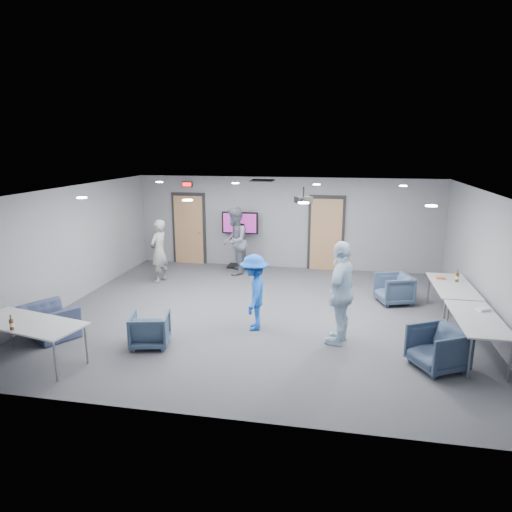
% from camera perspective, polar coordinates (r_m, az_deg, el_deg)
% --- Properties ---
extents(floor, '(9.00, 9.00, 0.00)m').
position_cam_1_polar(floor, '(10.11, 0.78, -7.20)').
color(floor, '#3C3E44').
rests_on(floor, ground).
extents(ceiling, '(9.00, 9.00, 0.00)m').
position_cam_1_polar(ceiling, '(9.49, 0.83, 8.21)').
color(ceiling, white).
rests_on(ceiling, wall_back).
extents(wall_back, '(9.00, 0.02, 2.70)m').
position_cam_1_polar(wall_back, '(13.59, 3.73, 4.13)').
color(wall_back, slate).
rests_on(wall_back, floor).
extents(wall_front, '(9.00, 0.02, 2.70)m').
position_cam_1_polar(wall_front, '(5.99, -5.91, -8.56)').
color(wall_front, slate).
rests_on(wall_front, floor).
extents(wall_left, '(0.02, 8.00, 2.70)m').
position_cam_1_polar(wall_left, '(11.37, -22.15, 1.23)').
color(wall_left, slate).
rests_on(wall_left, floor).
extents(wall_right, '(0.02, 8.00, 2.70)m').
position_cam_1_polar(wall_right, '(10.00, 27.12, -0.90)').
color(wall_right, slate).
rests_on(wall_right, floor).
extents(door_left, '(1.06, 0.17, 2.24)m').
position_cam_1_polar(door_left, '(14.27, -8.37, 3.32)').
color(door_left, black).
rests_on(door_left, wall_back).
extents(door_right, '(1.06, 0.17, 2.24)m').
position_cam_1_polar(door_right, '(13.51, 8.75, 2.72)').
color(door_right, black).
rests_on(door_right, wall_back).
extents(exit_sign, '(0.32, 0.08, 0.16)m').
position_cam_1_polar(exit_sign, '(14.07, -8.59, 8.85)').
color(exit_sign, black).
rests_on(exit_sign, wall_back).
extents(hvac_diffuser, '(0.60, 0.60, 0.03)m').
position_cam_1_polar(hvac_diffuser, '(12.32, 0.79, 9.42)').
color(hvac_diffuser, black).
rests_on(hvac_diffuser, ceiling).
extents(downlights, '(6.18, 3.78, 0.02)m').
position_cam_1_polar(downlights, '(9.49, 0.83, 8.12)').
color(downlights, white).
rests_on(downlights, ceiling).
extents(person_a, '(0.54, 0.70, 1.70)m').
position_cam_1_polar(person_a, '(12.46, -12.04, 0.61)').
color(person_a, gray).
rests_on(person_a, floor).
extents(person_b, '(0.77, 0.97, 1.91)m').
position_cam_1_polar(person_b, '(12.93, -2.67, 1.87)').
color(person_b, slate).
rests_on(person_b, floor).
extents(person_c, '(0.78, 1.23, 1.94)m').
position_cam_1_polar(person_c, '(8.54, 10.57, -4.54)').
color(person_c, silver).
rests_on(person_c, floor).
extents(person_d, '(0.67, 1.04, 1.53)m').
position_cam_1_polar(person_d, '(9.07, -0.25, -4.56)').
color(person_d, blue).
rests_on(person_d, floor).
extents(chair_right_a, '(0.94, 0.93, 0.69)m').
position_cam_1_polar(chair_right_a, '(11.12, 16.86, -3.98)').
color(chair_right_a, '#394A64').
rests_on(chair_right_a, floor).
extents(chair_right_c, '(1.05, 1.04, 0.71)m').
position_cam_1_polar(chair_right_c, '(8.22, 21.75, -10.68)').
color(chair_right_c, '#324057').
rests_on(chair_right_c, floor).
extents(chair_front_a, '(0.82, 0.83, 0.63)m').
position_cam_1_polar(chair_front_a, '(8.70, -13.11, -8.94)').
color(chair_front_a, '#384960').
rests_on(chair_front_a, floor).
extents(chair_front_b, '(1.26, 1.22, 0.63)m').
position_cam_1_polar(chair_front_b, '(9.68, -24.41, -7.50)').
color(chair_front_b, '#343E5B').
rests_on(chair_front_b, floor).
extents(table_right_a, '(0.79, 1.88, 0.73)m').
position_cam_1_polar(table_right_a, '(10.51, 23.37, -3.59)').
color(table_right_a, '#AAADAF').
rests_on(table_right_a, floor).
extents(table_right_b, '(0.75, 1.80, 0.73)m').
position_cam_1_polar(table_right_b, '(8.77, 25.96, -7.24)').
color(table_right_b, '#AAADAF').
rests_on(table_right_b, floor).
extents(table_front_left, '(2.09, 1.22, 0.73)m').
position_cam_1_polar(table_front_left, '(8.61, -26.58, -7.65)').
color(table_front_left, '#AAADAF').
rests_on(table_front_left, floor).
extents(bottle_front, '(0.07, 0.07, 0.26)m').
position_cam_1_polar(bottle_front, '(8.34, -28.24, -7.54)').
color(bottle_front, '#502C0D').
rests_on(bottle_front, table_front_left).
extents(bottle_right, '(0.07, 0.07, 0.28)m').
position_cam_1_polar(bottle_right, '(10.76, 23.84, -2.45)').
color(bottle_right, '#502C0D').
rests_on(bottle_right, table_right_a).
extents(snack_box, '(0.18, 0.13, 0.04)m').
position_cam_1_polar(snack_box, '(10.87, 22.06, -2.57)').
color(snack_box, '#B34A2C').
rests_on(snack_box, table_right_a).
extents(wrapper, '(0.26, 0.22, 0.05)m').
position_cam_1_polar(wrapper, '(9.16, 26.54, -5.98)').
color(wrapper, silver).
rests_on(wrapper, table_right_b).
extents(tv_stand, '(1.10, 0.52, 1.68)m').
position_cam_1_polar(tv_stand, '(13.64, -2.00, 2.49)').
color(tv_stand, black).
rests_on(tv_stand, floor).
extents(projector, '(0.45, 0.42, 0.36)m').
position_cam_1_polar(projector, '(10.47, 5.95, 7.03)').
color(projector, black).
rests_on(projector, ceiling).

